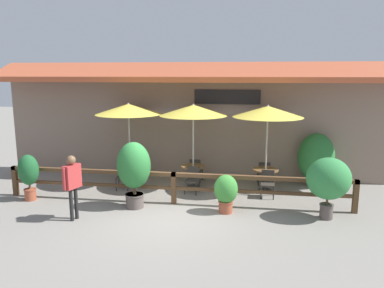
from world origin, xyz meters
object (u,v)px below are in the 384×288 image
(chair_far_streetside, at_px, (268,182))
(potted_plant_corner_fern, at_px, (226,192))
(chair_middle_streetside, at_px, (193,179))
(potted_plant_small_flowering, at_px, (316,158))
(dining_table_far, at_px, (265,173))
(chair_far_wallside, at_px, (264,172))
(potted_plant_broad_leaf, at_px, (29,173))
(potted_plant_entrance_palm, at_px, (329,180))
(dining_table_middle, at_px, (193,170))
(dining_table_near, at_px, (130,167))
(patio_umbrella_near, at_px, (128,109))
(chair_near_streetside, at_px, (123,175))
(pedestrian, at_px, (72,179))
(patio_umbrella_middle, at_px, (193,110))
(chair_middle_wallside, at_px, (196,169))
(potted_plant_tall_tropical, at_px, (134,169))
(chair_near_wallside, at_px, (135,166))

(chair_far_streetside, height_order, potted_plant_corner_fern, potted_plant_corner_fern)
(chair_middle_streetside, xyz_separation_m, potted_plant_small_flowering, (4.06, 1.41, 0.51))
(dining_table_far, xyz_separation_m, chair_far_wallside, (-0.03, 0.63, -0.12))
(chair_middle_streetside, distance_m, potted_plant_broad_leaf, 5.04)
(potted_plant_entrance_palm, bearing_deg, dining_table_middle, 149.99)
(dining_table_near, xyz_separation_m, potted_plant_broad_leaf, (-2.50, -2.15, 0.27))
(potted_plant_broad_leaf, bearing_deg, potted_plant_entrance_palm, -1.20)
(patio_umbrella_near, relative_size, chair_middle_streetside, 3.38)
(chair_near_streetside, distance_m, chair_far_wallside, 4.81)
(chair_middle_streetside, height_order, pedestrian, pedestrian)
(dining_table_middle, bearing_deg, dining_table_far, -1.49)
(chair_near_streetside, relative_size, chair_middle_streetside, 1.00)
(chair_far_wallside, bearing_deg, patio_umbrella_middle, 9.55)
(patio_umbrella_near, height_order, chair_far_streetside, patio_umbrella_near)
(potted_plant_broad_leaf, xyz_separation_m, potted_plant_corner_fern, (5.99, -0.14, -0.26))
(potted_plant_small_flowering, bearing_deg, chair_far_streetside, -138.86)
(chair_far_wallside, relative_size, potted_plant_entrance_palm, 0.50)
(potted_plant_broad_leaf, height_order, pedestrian, pedestrian)
(chair_far_wallside, height_order, potted_plant_corner_fern, potted_plant_corner_fern)
(patio_umbrella_middle, xyz_separation_m, chair_middle_streetside, (0.07, -0.64, -2.16))
(potted_plant_broad_leaf, bearing_deg, chair_middle_wallside, 29.96)
(patio_umbrella_middle, relative_size, potted_plant_small_flowering, 1.54)
(chair_middle_streetside, bearing_deg, potted_plant_entrance_palm, -14.76)
(chair_far_wallside, relative_size, potted_plant_corner_fern, 0.77)
(dining_table_middle, relative_size, chair_far_wallside, 0.99)
(dining_table_near, relative_size, potted_plant_tall_tropical, 0.43)
(dining_table_near, xyz_separation_m, dining_table_middle, (2.24, -0.06, 0.00))
(patio_umbrella_near, xyz_separation_m, chair_far_streetside, (4.70, -0.75, -2.16))
(chair_near_streetside, relative_size, pedestrian, 0.48)
(dining_table_middle, bearing_deg, chair_middle_streetside, -83.50)
(dining_table_middle, height_order, chair_far_streetside, chair_far_streetside)
(dining_table_far, height_order, potted_plant_corner_fern, potted_plant_corner_fern)
(chair_middle_streetside, relative_size, chair_far_streetside, 1.00)
(dining_table_far, xyz_separation_m, potted_plant_small_flowering, (1.72, 0.84, 0.39))
(potted_plant_tall_tropical, bearing_deg, potted_plant_small_flowering, 28.51)
(chair_far_streetside, height_order, potted_plant_tall_tropical, potted_plant_tall_tropical)
(potted_plant_corner_fern, bearing_deg, chair_far_streetside, 51.90)
(chair_middle_wallside, relative_size, potted_plant_corner_fern, 0.77)
(chair_middle_streetside, bearing_deg, patio_umbrella_near, 171.44)
(chair_far_streetside, relative_size, pedestrian, 0.48)
(dining_table_near, xyz_separation_m, chair_middle_streetside, (2.31, -0.70, -0.12))
(patio_umbrella_near, xyz_separation_m, potted_plant_tall_tropical, (0.86, -2.28, -1.47))
(patio_umbrella_near, height_order, dining_table_far, patio_umbrella_near)
(dining_table_middle, relative_size, potted_plant_entrance_palm, 0.50)
(patio_umbrella_near, height_order, pedestrian, patio_umbrella_near)
(chair_near_wallside, bearing_deg, patio_umbrella_near, 101.45)
(dining_table_middle, distance_m, pedestrian, 4.34)
(patio_umbrella_middle, bearing_deg, chair_near_streetside, -165.69)
(dining_table_middle, relative_size, potted_plant_tall_tropical, 0.43)
(chair_far_wallside, xyz_separation_m, pedestrian, (-5.08, -3.93, 0.65))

